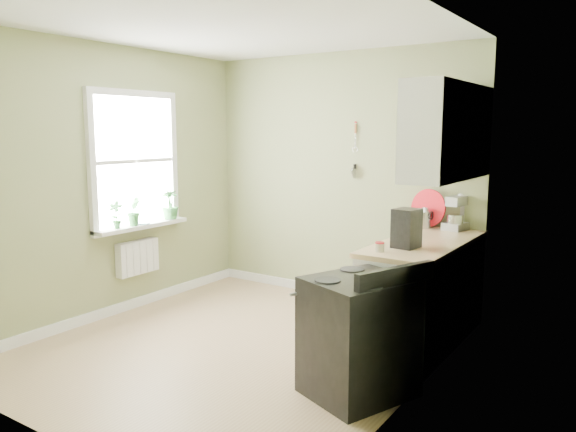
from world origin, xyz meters
The scene contains 21 objects.
floor centered at (0.00, 0.00, -0.01)m, with size 3.20×3.60×0.02m, color #A4805B.
ceiling centered at (0.00, 0.00, 2.71)m, with size 3.20×3.60×0.02m, color white.
wall_back centered at (0.00, 1.81, 1.35)m, with size 3.20×0.02×2.70m, color #8F9666.
wall_left centered at (-1.61, 0.00, 1.35)m, with size 0.02×3.60×2.70m, color #8F9666.
wall_right centered at (1.61, 0.00, 1.35)m, with size 0.02×3.60×2.70m, color #8F9666.
base_cabinets centered at (1.30, 1.00, 0.43)m, with size 0.60×1.60×0.87m, color silver.
countertop centered at (1.29, 1.00, 0.89)m, with size 0.64×1.60×0.04m, color tan.
upper_cabinets centered at (1.43, 1.10, 1.85)m, with size 0.35×1.40×0.80m, color silver.
window centered at (-1.58, 0.30, 1.55)m, with size 0.06×1.14×1.44m.
window_sill centered at (-1.51, 0.30, 0.88)m, with size 0.18×1.14×0.04m, color white.
radiator centered at (-1.54, 0.25, 0.55)m, with size 0.12×0.50×0.35m, color white.
wall_utensils centered at (0.20, 1.78, 1.56)m, with size 0.02×0.14×0.58m.
stove centered at (1.28, -0.22, 0.43)m, with size 0.84×0.86×0.96m.
stand_mixer centered at (1.34, 1.74, 1.06)m, with size 0.23×0.32×0.36m.
kettle centered at (1.05, 1.64, 1.01)m, with size 0.20×0.12×0.21m.
coffee_maker centered at (1.25, 0.65, 1.06)m, with size 0.21×0.23×0.32m.
red_tray centered at (1.05, 1.72, 1.10)m, with size 0.38×0.38×0.02m, color red.
jar centered at (1.14, 0.38, 0.95)m, with size 0.07×0.07×0.08m.
plant_a centered at (-1.50, -0.03, 1.04)m, with size 0.15×0.10×0.28m, color #307034.
plant_b centered at (-1.50, 0.19, 1.05)m, with size 0.16×0.13×0.29m, color #307034.
plant_c centered at (-1.50, 0.70, 1.06)m, with size 0.18×0.18×0.32m, color #307034.
Camera 1 is at (2.96, -3.64, 1.86)m, focal length 35.00 mm.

